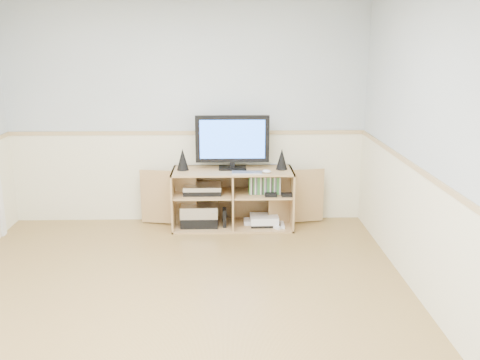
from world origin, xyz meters
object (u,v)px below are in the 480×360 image
at_px(media_cabinet, 233,196).
at_px(game_consoles, 263,220).
at_px(keyboard, 247,173).
at_px(monitor, 232,140).

relative_size(media_cabinet, game_consoles, 4.61).
xyz_separation_m(media_cabinet, keyboard, (0.15, -0.20, 0.32)).
bearing_deg(keyboard, game_consoles, 34.48).
bearing_deg(keyboard, media_cabinet, 128.02).
relative_size(media_cabinet, monitor, 2.58).
distance_m(media_cabinet, monitor, 0.64).
bearing_deg(monitor, keyboard, -50.93).
distance_m(monitor, game_consoles, 0.96).
relative_size(monitor, keyboard, 2.47).
bearing_deg(media_cabinet, keyboard, -52.29).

